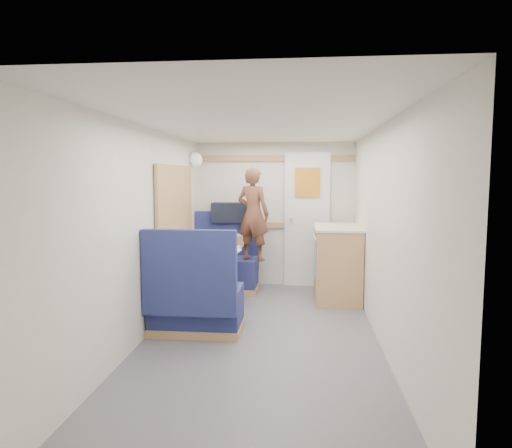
# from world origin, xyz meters

# --- Properties ---
(floor) EXTENTS (4.50, 4.50, 0.00)m
(floor) POSITION_xyz_m (0.00, 0.00, 0.00)
(floor) COLOR #515156
(floor) RESTS_ON ground
(ceiling) EXTENTS (4.50, 4.50, 0.00)m
(ceiling) POSITION_xyz_m (0.00, 0.00, 2.00)
(ceiling) COLOR silver
(ceiling) RESTS_ON wall_back
(wall_back) EXTENTS (2.20, 0.02, 2.00)m
(wall_back) POSITION_xyz_m (0.00, 2.25, 1.00)
(wall_back) COLOR silver
(wall_back) RESTS_ON floor
(wall_left) EXTENTS (0.02, 4.50, 2.00)m
(wall_left) POSITION_xyz_m (-1.10, 0.00, 1.00)
(wall_left) COLOR silver
(wall_left) RESTS_ON floor
(wall_right) EXTENTS (0.02, 4.50, 2.00)m
(wall_right) POSITION_xyz_m (1.10, 0.00, 1.00)
(wall_right) COLOR silver
(wall_right) RESTS_ON floor
(oak_trim_low) EXTENTS (2.15, 0.02, 0.08)m
(oak_trim_low) POSITION_xyz_m (0.00, 2.23, 0.85)
(oak_trim_low) COLOR #A07548
(oak_trim_low) RESTS_ON wall_back
(oak_trim_high) EXTENTS (2.15, 0.02, 0.08)m
(oak_trim_high) POSITION_xyz_m (0.00, 2.23, 1.78)
(oak_trim_high) COLOR #A07548
(oak_trim_high) RESTS_ON wall_back
(side_window) EXTENTS (0.04, 1.30, 0.72)m
(side_window) POSITION_xyz_m (-1.08, 1.00, 1.25)
(side_window) COLOR #A9AF94
(side_window) RESTS_ON wall_left
(rear_door) EXTENTS (0.62, 0.12, 1.86)m
(rear_door) POSITION_xyz_m (0.45, 2.22, 0.97)
(rear_door) COLOR white
(rear_door) RESTS_ON wall_back
(dinette_table) EXTENTS (0.62, 0.92, 0.72)m
(dinette_table) POSITION_xyz_m (-0.65, 1.00, 0.57)
(dinette_table) COLOR white
(dinette_table) RESTS_ON floor
(bench_far) EXTENTS (0.90, 0.59, 1.05)m
(bench_far) POSITION_xyz_m (-0.65, 1.86, 0.30)
(bench_far) COLOR #18194D
(bench_far) RESTS_ON floor
(bench_near) EXTENTS (0.90, 0.59, 1.05)m
(bench_near) POSITION_xyz_m (-0.65, 0.14, 0.30)
(bench_near) COLOR #18194D
(bench_near) RESTS_ON floor
(ledge) EXTENTS (0.90, 0.14, 0.04)m
(ledge) POSITION_xyz_m (-0.65, 2.12, 0.88)
(ledge) COLOR #A07548
(ledge) RESTS_ON bench_far
(dome_light) EXTENTS (0.20, 0.20, 0.20)m
(dome_light) POSITION_xyz_m (-1.04, 1.85, 1.75)
(dome_light) COLOR white
(dome_light) RESTS_ON wall_left
(galley_counter) EXTENTS (0.57, 0.92, 0.92)m
(galley_counter) POSITION_xyz_m (0.82, 1.55, 0.47)
(galley_counter) COLOR #A07548
(galley_counter) RESTS_ON floor
(person) EXTENTS (0.51, 0.43, 1.20)m
(person) POSITION_xyz_m (-0.25, 1.69, 1.05)
(person) COLOR brown
(person) RESTS_ON bench_far
(duffel_bag) EXTENTS (0.57, 0.30, 0.27)m
(duffel_bag) POSITION_xyz_m (-0.58, 2.12, 1.03)
(duffel_bag) COLOR black
(duffel_bag) RESTS_ON ledge
(tray) EXTENTS (0.31, 0.39, 0.02)m
(tray) POSITION_xyz_m (-0.44, 0.65, 0.73)
(tray) COLOR silver
(tray) RESTS_ON dinette_table
(orange_fruit) EXTENTS (0.08, 0.08, 0.08)m
(orange_fruit) POSITION_xyz_m (-0.46, 0.96, 0.78)
(orange_fruit) COLOR orange
(orange_fruit) RESTS_ON tray
(cheese_block) EXTENTS (0.11, 0.09, 0.03)m
(cheese_block) POSITION_xyz_m (-0.55, 0.75, 0.76)
(cheese_block) COLOR #E9DB86
(cheese_block) RESTS_ON tray
(wine_glass) EXTENTS (0.08, 0.08, 0.17)m
(wine_glass) POSITION_xyz_m (-0.64, 0.97, 0.84)
(wine_glass) COLOR white
(wine_glass) RESTS_ON dinette_table
(tumbler_left) EXTENTS (0.07, 0.07, 0.12)m
(tumbler_left) POSITION_xyz_m (-0.76, 0.62, 0.78)
(tumbler_left) COLOR white
(tumbler_left) RESTS_ON dinette_table
(tumbler_mid) EXTENTS (0.06, 0.06, 0.10)m
(tumbler_mid) POSITION_xyz_m (-0.81, 1.35, 0.77)
(tumbler_mid) COLOR silver
(tumbler_mid) RESTS_ON dinette_table
(tumbler_right) EXTENTS (0.07, 0.07, 0.12)m
(tumbler_right) POSITION_xyz_m (-0.59, 1.02, 0.78)
(tumbler_right) COLOR white
(tumbler_right) RESTS_ON dinette_table
(beer_glass) EXTENTS (0.06, 0.06, 0.09)m
(beer_glass) POSITION_xyz_m (-0.49, 1.00, 0.77)
(beer_glass) COLOR #8D5314
(beer_glass) RESTS_ON dinette_table
(pepper_grinder) EXTENTS (0.04, 0.04, 0.10)m
(pepper_grinder) POSITION_xyz_m (-0.58, 0.92, 0.77)
(pepper_grinder) COLOR black
(pepper_grinder) RESTS_ON dinette_table
(bread_loaf) EXTENTS (0.22, 0.29, 0.11)m
(bread_loaf) POSITION_xyz_m (-0.43, 1.28, 0.77)
(bread_loaf) COLOR brown
(bread_loaf) RESTS_ON dinette_table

